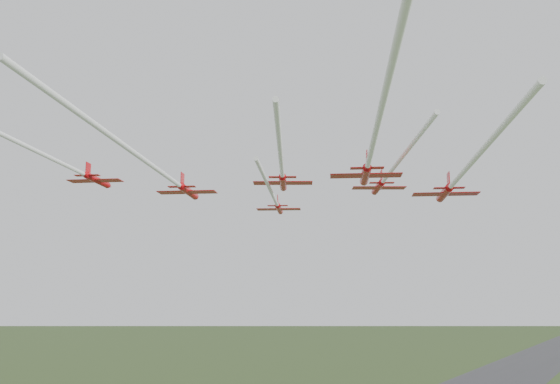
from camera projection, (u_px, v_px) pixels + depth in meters
The scene contains 8 objects.
runway at pixel (499, 380), 264.71m from camera, with size 38.00×900.00×0.04m, color #37373A.
jet_lead at pixel (275, 200), 105.47m from camera, with size 21.17×41.66×2.42m.
jet_row2_left at pixel (161, 172), 88.60m from camera, with size 27.59×59.73×2.93m.
jet_row2_right at pixel (388, 175), 93.67m from camera, with size 24.00×41.64×2.62m.
jet_row3_left at pixel (56, 161), 83.24m from camera, with size 22.65×50.75×2.49m.
jet_row3_mid at pixel (282, 170), 84.35m from camera, with size 22.25×39.51×2.63m.
jet_row3_right at pixel (459, 177), 77.34m from camera, with size 22.52×47.84×2.75m.
jet_row4_right at pixel (373, 145), 65.56m from camera, with size 27.22×56.17×2.74m.
Camera 1 is at (52.45, -85.43, 30.84)m, focal length 40.00 mm.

